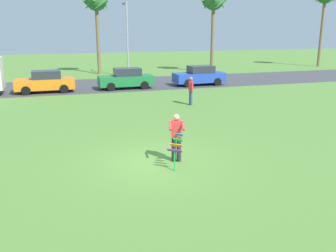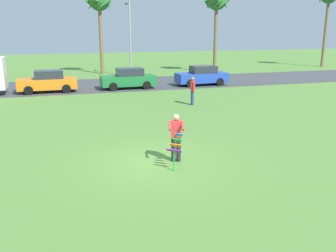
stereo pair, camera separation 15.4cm
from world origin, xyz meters
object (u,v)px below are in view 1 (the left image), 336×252
Objects in this scene: parked_car_orange at (45,82)px; parked_car_blue at (199,76)px; palm_tree_right_near at (96,4)px; person_walker_near at (191,90)px; streetlight_pole at (127,35)px; kite_held at (176,146)px; parked_car_green at (126,79)px; palm_tree_centre_far at (214,3)px; person_kite_flyer at (176,136)px.

parked_car_orange and parked_car_blue have the same top height.
palm_tree_right_near is 4.81× the size of person_walker_near.
kite_held is at bearing -97.47° from streetlight_pole.
person_walker_near reaches higher than parked_car_orange.
parked_car_green is at bearing -179.99° from parked_car_blue.
palm_tree_right_near is at bearing 128.79° from streetlight_pole.
parked_car_green is (6.02, -0.00, 0.00)m from parked_car_orange.
parked_car_blue is at bearing 0.01° from parked_car_green.
parked_car_blue is 0.50× the size of palm_tree_centre_far.
person_kite_flyer is 28.13m from palm_tree_centre_far.
kite_held is 17.45m from parked_car_green.
streetlight_pole reaches higher than kite_held.
person_walker_near is (1.02, -14.75, -3.06)m from streetlight_pole.
person_walker_near is at bearing 66.53° from person_kite_flyer.
parked_car_orange is at bearing -180.00° from parked_car_blue.
parked_car_orange is 0.60× the size of streetlight_pole.
parked_car_blue reaches higher than kite_held.
person_walker_near is (-8.14, -15.37, -6.09)m from palm_tree_centre_far.
person_kite_flyer is at bearing -74.56° from parked_car_orange.
streetlight_pole reaches higher than parked_car_orange.
person_walker_near is at bearing -117.92° from palm_tree_centre_far.
palm_tree_centre_far is at bearing 60.00° from parked_car_blue.
kite_held is 0.28× the size of parked_car_green.
streetlight_pole is (7.61, 7.34, 3.22)m from parked_car_orange.
palm_tree_right_near is (0.84, 27.69, 6.11)m from kite_held.
palm_tree_right_near is at bearing 63.23° from parked_car_orange.
palm_tree_right_near is at bearing 88.72° from person_kite_flyer.
parked_car_green is at bearing -143.48° from palm_tree_centre_far.
person_kite_flyer is 16.73m from parked_car_green.
kite_held is 25.12m from streetlight_pole.
streetlight_pole reaches higher than person_kite_flyer.
parked_car_blue is at bearing 0.00° from parked_car_orange.
palm_tree_right_near reaches higher than parked_car_orange.
palm_tree_right_near is 11.80m from palm_tree_centre_far.
palm_tree_centre_far reaches higher than person_walker_near.
person_walker_near is (4.02, 9.26, -0.02)m from person_kite_flyer.
streetlight_pole is 15.10m from person_walker_near.
parked_car_green is (1.41, 16.67, -0.18)m from person_kite_flyer.
streetlight_pole reaches higher than parked_car_blue.
palm_tree_right_near is at bearing 124.01° from parked_car_blue.
person_walker_near is (8.63, -7.41, 0.16)m from parked_car_orange.
person_kite_flyer reaches higher than parked_car_green.
parked_car_blue is at bearing -55.99° from palm_tree_right_near.
palm_tree_right_near is at bearing 94.49° from parked_car_green.
palm_tree_centre_far reaches higher than kite_held.
person_kite_flyer and person_walker_near have the same top height.
palm_tree_centre_far reaches higher than person_kite_flyer.
palm_tree_centre_far is (12.40, 25.33, 6.22)m from kite_held.
parked_car_blue is 0.51× the size of palm_tree_right_near.
person_kite_flyer is 0.75m from kite_held.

